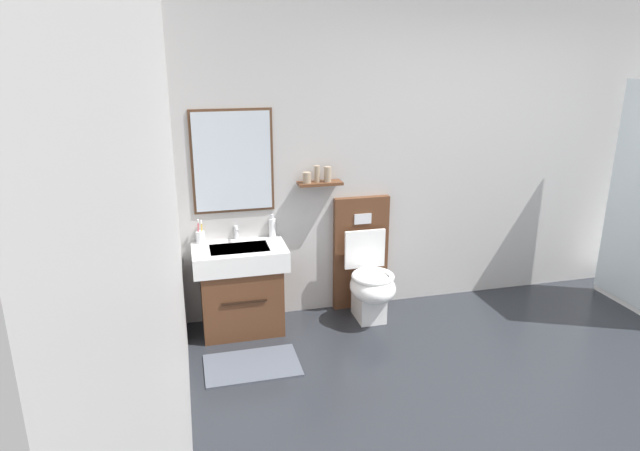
# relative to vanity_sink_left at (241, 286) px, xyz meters

# --- Properties ---
(ground_plane) EXTENTS (6.31, 5.43, 0.10)m
(ground_plane) POSITION_rel_vanity_sink_left_xyz_m (1.99, -1.79, -0.42)
(ground_plane) COLOR #23262B
(ground_plane) RESTS_ON ground
(wall_back) EXTENTS (5.11, 0.27, 2.79)m
(wall_back) POSITION_rel_vanity_sink_left_xyz_m (1.98, 0.26, 1.02)
(wall_back) COLOR #B7B5B2
(wall_back) RESTS_ON ground
(wall_left) EXTENTS (0.12, 4.23, 2.79)m
(wall_left) POSITION_rel_vanity_sink_left_xyz_m (-0.50, -1.79, 1.02)
(wall_left) COLOR #B7B5B2
(wall_left) RESTS_ON ground
(bath_mat) EXTENTS (0.68, 0.44, 0.01)m
(bath_mat) POSITION_rel_vanity_sink_left_xyz_m (-0.00, -0.59, -0.37)
(bath_mat) COLOR #474C56
(bath_mat) RESTS_ON ground
(vanity_sink_left) EXTENTS (0.73, 0.48, 0.71)m
(vanity_sink_left) POSITION_rel_vanity_sink_left_xyz_m (0.00, 0.00, 0.00)
(vanity_sink_left) COLOR #56331E
(vanity_sink_left) RESTS_ON ground
(tap_on_left_sink) EXTENTS (0.03, 0.13, 0.11)m
(tap_on_left_sink) POSITION_rel_vanity_sink_left_xyz_m (-0.00, 0.17, 0.41)
(tap_on_left_sink) COLOR silver
(tap_on_left_sink) RESTS_ON vanity_sink_left
(toilet) EXTENTS (0.48, 0.62, 1.00)m
(toilet) POSITION_rel_vanity_sink_left_xyz_m (1.06, -0.00, 0.00)
(toilet) COLOR #56331E
(toilet) RESTS_ON ground
(toothbrush_cup) EXTENTS (0.07, 0.07, 0.20)m
(toothbrush_cup) POSITION_rel_vanity_sink_left_xyz_m (-0.28, 0.16, 0.39)
(toothbrush_cup) COLOR silver
(toothbrush_cup) RESTS_ON vanity_sink_left
(soap_dispenser) EXTENTS (0.06, 0.06, 0.19)m
(soap_dispenser) POSITION_rel_vanity_sink_left_xyz_m (0.29, 0.17, 0.42)
(soap_dispenser) COLOR white
(soap_dispenser) RESTS_ON vanity_sink_left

